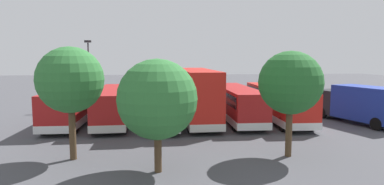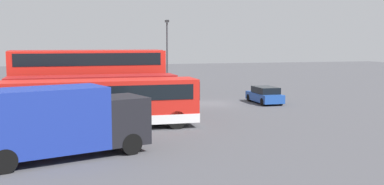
% 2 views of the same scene
% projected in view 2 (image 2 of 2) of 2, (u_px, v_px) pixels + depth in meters
% --- Properties ---
extents(ground_plane, '(140.00, 140.00, 0.00)m').
position_uv_depth(ground_plane, '(211.00, 104.00, 37.88)').
color(ground_plane, '#47474C').
extents(bus_single_deck_near_end, '(2.86, 11.99, 2.95)m').
position_uv_depth(bus_single_deck_near_end, '(98.00, 102.00, 26.49)').
color(bus_single_deck_near_end, red).
rests_on(bus_single_deck_near_end, ground).
extents(bus_single_deck_second, '(2.65, 11.14, 2.95)m').
position_uv_depth(bus_single_deck_second, '(94.00, 95.00, 30.00)').
color(bus_single_deck_second, '#A51919').
rests_on(bus_single_deck_second, ground).
extents(bus_double_decker_third, '(2.80, 11.30, 4.55)m').
position_uv_depth(bus_double_decker_third, '(89.00, 79.00, 33.28)').
color(bus_double_decker_third, red).
rests_on(bus_double_decker_third, ground).
extents(bus_double_decker_fourth, '(2.76, 12.07, 4.55)m').
position_uv_depth(bus_double_decker_fourth, '(88.00, 76.00, 36.37)').
color(bus_double_decker_fourth, '#B71411').
rests_on(bus_double_decker_fourth, ground).
extents(bus_single_deck_fifth, '(2.96, 10.62, 2.95)m').
position_uv_depth(bus_single_deck_fifth, '(85.00, 82.00, 40.16)').
color(bus_single_deck_fifth, '#A51919').
rests_on(bus_single_deck_fifth, ground).
extents(bus_single_deck_sixth, '(2.74, 11.08, 2.95)m').
position_uv_depth(bus_single_deck_sixth, '(88.00, 79.00, 43.56)').
color(bus_single_deck_sixth, '#A51919').
rests_on(bus_single_deck_sixth, ground).
extents(box_truck_blue, '(4.59, 7.90, 3.20)m').
position_uv_depth(box_truck_blue, '(60.00, 121.00, 19.76)').
color(box_truck_blue, navy).
rests_on(box_truck_blue, ground).
extents(car_hatchback_silver, '(4.18, 1.87, 1.43)m').
position_uv_depth(car_hatchback_silver, '(265.00, 95.00, 38.01)').
color(car_hatchback_silver, '#1E479E').
rests_on(car_hatchback_silver, ground).
extents(lamp_post_tall, '(0.70, 0.30, 7.45)m').
position_uv_depth(lamp_post_tall, '(167.00, 50.00, 45.82)').
color(lamp_post_tall, '#38383D').
rests_on(lamp_post_tall, ground).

